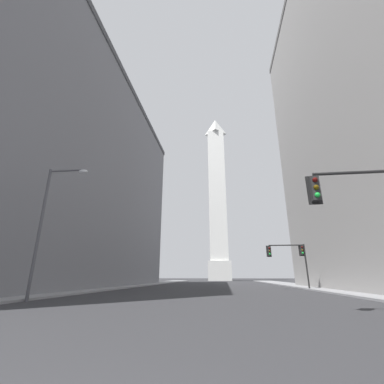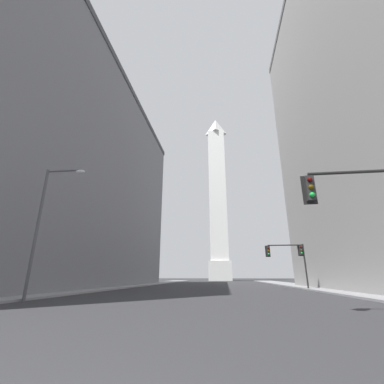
% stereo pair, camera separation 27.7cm
% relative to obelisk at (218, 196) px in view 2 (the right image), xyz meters
% --- Properties ---
extents(sidewalk_left, '(5.00, 108.46, 0.15)m').
position_rel_obelisk_xyz_m(sidewalk_left, '(-13.05, -57.84, -29.79)').
color(sidewalk_left, gray).
rests_on(sidewalk_left, ground_plane).
extents(sidewalk_right, '(5.00, 108.46, 0.15)m').
position_rel_obelisk_xyz_m(sidewalk_right, '(13.05, -57.84, -29.79)').
color(sidewalk_right, gray).
rests_on(sidewalk_right, ground_plane).
extents(building_left, '(26.02, 51.46, 31.66)m').
position_rel_obelisk_xyz_m(building_left, '(-25.62, -59.61, -14.03)').
color(building_left, slate).
rests_on(building_left, ground_plane).
extents(obelisk, '(7.74, 7.74, 62.77)m').
position_rel_obelisk_xyz_m(obelisk, '(0.00, 0.00, 0.00)').
color(obelisk, silver).
rests_on(obelisk, ground_plane).
extents(traffic_light_mid_right, '(4.54, 0.52, 5.06)m').
position_rel_obelisk_xyz_m(traffic_light_mid_right, '(9.38, -59.74, -26.03)').
color(traffic_light_mid_right, black).
rests_on(traffic_light_mid_right, ground_plane).
extents(street_lamp, '(2.86, 0.36, 8.55)m').
position_rel_obelisk_xyz_m(street_lamp, '(-9.92, -76.55, -24.65)').
color(street_lamp, '#4C4C51').
rests_on(street_lamp, ground_plane).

